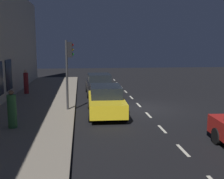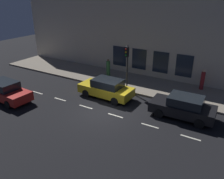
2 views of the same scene
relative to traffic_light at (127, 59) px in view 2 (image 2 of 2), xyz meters
The scene contains 10 objects.
ground_plane 5.19m from the traffic_light, behind, with size 60.00×60.00×0.00m, color black.
sidewalk 3.47m from the traffic_light, 11.04° to the right, with size 4.50×32.00×0.15m.
building_facade 4.66m from the traffic_light, ahead, with size 0.65×32.00×7.98m.
lane_centre_line 5.35m from the traffic_light, 162.06° to the right, with size 0.12×27.20×0.01m.
traffic_light is the anchor object (origin of this frame).
parked_car_0 3.01m from the traffic_light, 157.74° to the left, with size 2.00×4.53×1.58m.
parked_car_1 10.12m from the traffic_light, 131.35° to the left, with size 2.05×4.60×1.58m.
parked_car_2 6.20m from the traffic_light, 110.57° to the right, with size 2.06×4.34×1.58m.
pedestrian_0 6.89m from the traffic_light, 58.66° to the right, with size 0.48×0.48×1.83m.
pedestrian_1 4.54m from the traffic_light, 54.30° to the left, with size 0.42×0.42×1.69m.
Camera 2 is at (-12.24, -8.00, 8.05)m, focal length 36.67 mm.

